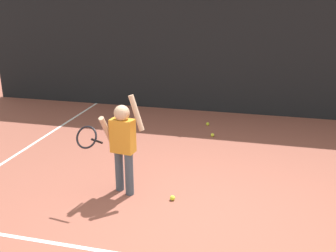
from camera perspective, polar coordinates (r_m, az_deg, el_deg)
name	(u,v)px	position (r m, az deg, el deg)	size (l,w,h in m)	color
ground_plane	(193,220)	(4.60, 3.74, -13.91)	(20.00, 20.00, 0.00)	brown
court_line_sideline	(8,160)	(6.63, -22.79, -4.66)	(0.05, 9.00, 0.00)	white
back_fence_windscreen	(232,38)	(8.36, 9.60, 12.81)	(11.56, 0.08, 3.25)	black
fence_post_0	(1,29)	(10.47, -23.69, 13.15)	(0.09, 0.09, 3.40)	slate
fence_post_1	(233,34)	(8.41, 9.67, 13.36)	(0.09, 0.09, 3.40)	slate
tennis_player	(121,142)	(4.90, -6.98, -2.33)	(0.78, 0.57, 1.35)	#3F4C59
tennis_ball_2	(212,135)	(7.12, 6.67, -1.34)	(0.07, 0.07, 0.07)	#CCE033
tennis_ball_3	(208,124)	(7.72, 5.95, 0.32)	(0.07, 0.07, 0.07)	#CCE033
tennis_ball_5	(172,198)	(4.97, 0.67, -10.70)	(0.07, 0.07, 0.07)	#CCE033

